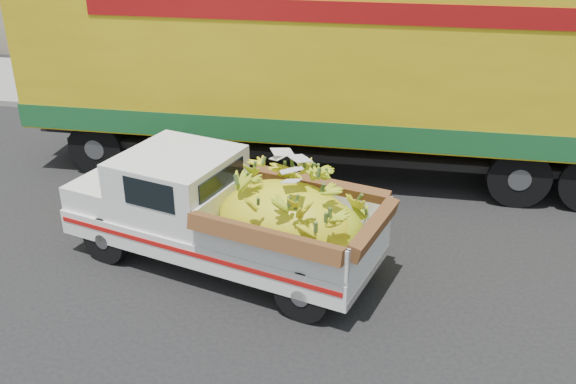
# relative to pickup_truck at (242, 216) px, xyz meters

# --- Properties ---
(ground) EXTENTS (100.00, 100.00, 0.00)m
(ground) POSITION_rel_pickup_truck_xyz_m (-1.15, 0.43, -0.89)
(ground) COLOR black
(ground) RESTS_ON ground
(curb) EXTENTS (60.00, 0.25, 0.15)m
(curb) POSITION_rel_pickup_truck_xyz_m (-1.15, 6.44, -0.81)
(curb) COLOR gray
(curb) RESTS_ON ground
(sidewalk) EXTENTS (60.00, 4.00, 0.14)m
(sidewalk) POSITION_rel_pickup_truck_xyz_m (-1.15, 8.54, -0.82)
(sidewalk) COLOR gray
(sidewalk) RESTS_ON ground
(pickup_truck) EXTENTS (4.98, 2.85, 1.65)m
(pickup_truck) POSITION_rel_pickup_truck_xyz_m (0.00, 0.00, 0.00)
(pickup_truck) COLOR black
(pickup_truck) RESTS_ON ground
(semi_trailer) EXTENTS (12.02, 2.82, 3.80)m
(semi_trailer) POSITION_rel_pickup_truck_xyz_m (0.73, 3.99, 1.23)
(semi_trailer) COLOR black
(semi_trailer) RESTS_ON ground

